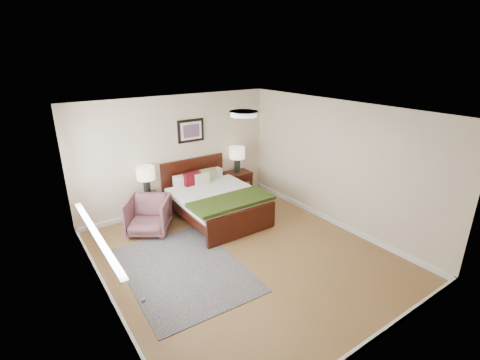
# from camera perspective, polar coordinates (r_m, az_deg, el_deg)

# --- Properties ---
(floor) EXTENTS (5.00, 5.00, 0.00)m
(floor) POSITION_cam_1_polar(r_m,az_deg,el_deg) (6.19, 0.52, -12.26)
(floor) COLOR olive
(floor) RESTS_ON ground
(back_wall) EXTENTS (4.50, 0.04, 2.50)m
(back_wall) POSITION_cam_1_polar(r_m,az_deg,el_deg) (7.69, -10.31, 4.26)
(back_wall) COLOR #CAB293
(back_wall) RESTS_ON ground
(front_wall) EXTENTS (4.50, 0.04, 2.50)m
(front_wall) POSITION_cam_1_polar(r_m,az_deg,el_deg) (4.07, 21.86, -12.16)
(front_wall) COLOR #CAB293
(front_wall) RESTS_ON ground
(left_wall) EXTENTS (0.04, 5.00, 2.50)m
(left_wall) POSITION_cam_1_polar(r_m,az_deg,el_deg) (4.80, -22.11, -7.06)
(left_wall) COLOR #CAB293
(left_wall) RESTS_ON ground
(right_wall) EXTENTS (0.04, 5.00, 2.50)m
(right_wall) POSITION_cam_1_polar(r_m,az_deg,el_deg) (7.09, 15.58, 2.45)
(right_wall) COLOR #CAB293
(right_wall) RESTS_ON ground
(ceiling) EXTENTS (4.50, 5.00, 0.02)m
(ceiling) POSITION_cam_1_polar(r_m,az_deg,el_deg) (5.28, 0.60, 11.22)
(ceiling) COLOR white
(ceiling) RESTS_ON back_wall
(window) EXTENTS (0.11, 2.72, 1.32)m
(window) POSITION_cam_1_polar(r_m,az_deg,el_deg) (5.39, -23.51, -2.77)
(window) COLOR silver
(window) RESTS_ON left_wall
(door) EXTENTS (0.06, 1.00, 2.18)m
(door) POSITION_cam_1_polar(r_m,az_deg,el_deg) (3.47, -13.92, -21.18)
(door) COLOR silver
(door) RESTS_ON ground
(ceil_fixture) EXTENTS (0.44, 0.44, 0.08)m
(ceil_fixture) POSITION_cam_1_polar(r_m,az_deg,el_deg) (5.29, 0.60, 10.85)
(ceil_fixture) COLOR white
(ceil_fixture) RESTS_ON ceiling
(bed) EXTENTS (1.66, 2.00, 1.08)m
(bed) POSITION_cam_1_polar(r_m,az_deg,el_deg) (7.26, -4.14, -2.73)
(bed) COLOR #351108
(bed) RESTS_ON ground
(wall_art) EXTENTS (0.62, 0.05, 0.50)m
(wall_art) POSITION_cam_1_polar(r_m,az_deg,el_deg) (7.69, -8.06, 8.01)
(wall_art) COLOR black
(wall_art) RESTS_ON back_wall
(nightstand_left) EXTENTS (0.46, 0.41, 0.55)m
(nightstand_left) POSITION_cam_1_polar(r_m,az_deg,el_deg) (7.46, -14.75, -3.32)
(nightstand_left) COLOR #351108
(nightstand_left) RESTS_ON ground
(nightstand_right) EXTENTS (0.62, 0.46, 0.61)m
(nightstand_right) POSITION_cam_1_polar(r_m,az_deg,el_deg) (8.43, -0.40, -0.24)
(nightstand_right) COLOR #351108
(nightstand_right) RESTS_ON ground
(lamp_left) EXTENTS (0.37, 0.37, 0.61)m
(lamp_left) POSITION_cam_1_polar(r_m,az_deg,el_deg) (7.28, -15.19, 0.74)
(lamp_left) COLOR black
(lamp_left) RESTS_ON nightstand_left
(lamp_right) EXTENTS (0.37, 0.37, 0.61)m
(lamp_right) POSITION_cam_1_polar(r_m,az_deg,el_deg) (8.22, -0.46, 4.18)
(lamp_right) COLOR black
(lamp_right) RESTS_ON nightstand_right
(armchair) EXTENTS (1.08, 1.08, 0.72)m
(armchair) POSITION_cam_1_polar(r_m,az_deg,el_deg) (6.98, -14.82, -5.66)
(armchair) COLOR brown
(armchair) RESTS_ON ground
(rug_persian) EXTENTS (1.85, 2.54, 0.01)m
(rug_persian) POSITION_cam_1_polar(r_m,az_deg,el_deg) (5.93, -9.25, -14.17)
(rug_persian) COLOR #0C1F3E
(rug_persian) RESTS_ON ground
(rug_navy) EXTENTS (1.12, 1.41, 0.01)m
(rug_navy) POSITION_cam_1_polar(r_m,az_deg,el_deg) (7.97, -1.36, -4.36)
(rug_navy) COLOR black
(rug_navy) RESTS_ON ground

